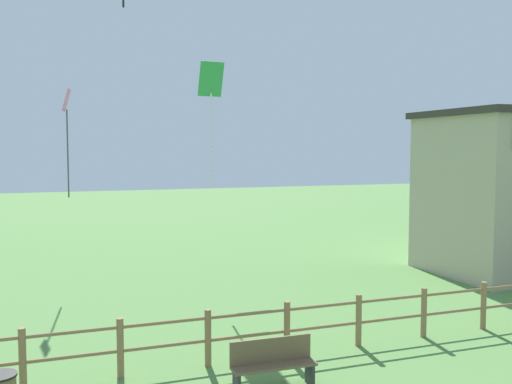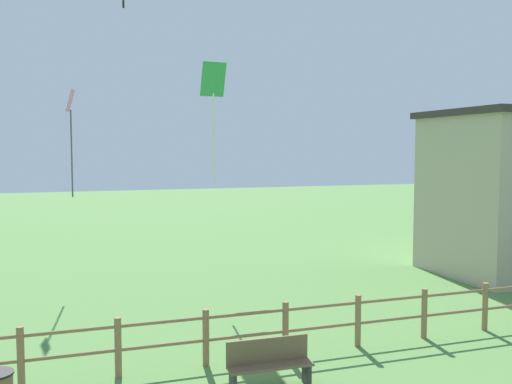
# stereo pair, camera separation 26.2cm
# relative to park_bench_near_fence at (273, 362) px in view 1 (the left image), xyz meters

# --- Properties ---
(wooden_fence) EXTENTS (21.86, 0.14, 1.21)m
(wooden_fence) POSITION_rel_park_bench_near_fence_xyz_m (0.94, 1.51, 0.17)
(wooden_fence) COLOR olive
(wooden_fence) RESTS_ON ground_plane
(park_bench_near_fence) EXTENTS (1.66, 0.44, 0.95)m
(park_bench_near_fence) POSITION_rel_park_bench_near_fence_xyz_m (0.00, 0.00, 0.00)
(park_bench_near_fence) COLOR brown
(park_bench_near_fence) RESTS_ON ground_plane
(kite_pink_diamond) EXTENTS (0.33, 0.59, 3.64)m
(kite_pink_diamond) POSITION_rel_park_bench_near_fence_xyz_m (-3.30, 10.38, 4.88)
(kite_pink_diamond) COLOR pink
(kite_green_diamond) EXTENTS (0.81, 0.40, 3.91)m
(kite_green_diamond) POSITION_rel_park_bench_near_fence_xyz_m (0.90, 7.48, 5.67)
(kite_green_diamond) COLOR green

